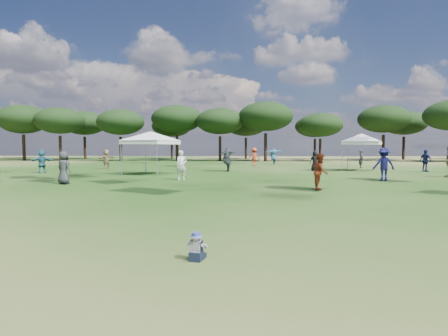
{
  "coord_description": "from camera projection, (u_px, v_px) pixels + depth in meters",
  "views": [
    {
      "loc": [
        0.35,
        -3.64,
        1.86
      ],
      "look_at": [
        0.04,
        2.65,
        1.5
      ],
      "focal_mm": 30.0,
      "sensor_mm": 36.0,
      "label": 1
    }
  ],
  "objects": [
    {
      "name": "tent_right",
      "position": [
        362.0,
        135.0,
        28.82
      ],
      "size": [
        4.89,
        4.89,
        3.17
      ],
      "rotation": [
        0.0,
        0.0,
        -0.43
      ],
      "color": "gray",
      "rests_on": "ground"
    },
    {
      "name": "toddler",
      "position": [
        197.0,
        248.0,
        6.11
      ],
      "size": [
        0.34,
        0.37,
        0.47
      ],
      "rotation": [
        0.0,
        0.0,
        -0.22
      ],
      "color": "black",
      "rests_on": "ground"
    },
    {
      "name": "tree_line",
      "position": [
        258.0,
        120.0,
        50.6
      ],
      "size": [
        108.78,
        17.63,
        7.77
      ],
      "color": "black",
      "rests_on": "ground"
    },
    {
      "name": "ground",
      "position": [
        207.0,
        332.0,
        3.76
      ],
      "size": [
        140.0,
        140.0,
        0.0
      ],
      "primitive_type": "plane",
      "color": "#244615",
      "rests_on": "ground"
    },
    {
      "name": "festival_crowd",
      "position": [
        249.0,
        160.0,
        28.45
      ],
      "size": [
        28.8,
        24.56,
        1.92
      ],
      "color": "#313237",
      "rests_on": "ground"
    },
    {
      "name": "tent_left",
      "position": [
        151.0,
        133.0,
        24.83
      ],
      "size": [
        5.54,
        5.54,
        3.17
      ],
      "rotation": [
        0.0,
        0.0,
        -0.35
      ],
      "color": "gray",
      "rests_on": "ground"
    }
  ]
}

